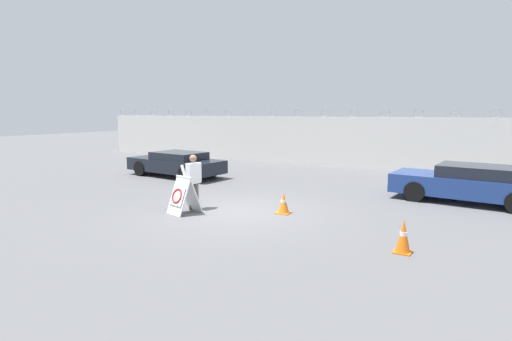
{
  "coord_description": "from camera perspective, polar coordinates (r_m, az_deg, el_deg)",
  "views": [
    {
      "loc": [
        6.35,
        -9.68,
        2.95
      ],
      "look_at": [
        0.06,
        0.95,
        1.13
      ],
      "focal_mm": 28.0,
      "sensor_mm": 36.0,
      "label": 1
    }
  ],
  "objects": [
    {
      "name": "ground_plane",
      "position": [
        11.95,
        -2.57,
        -5.94
      ],
      "size": [
        90.0,
        90.0,
        0.0
      ],
      "primitive_type": "plane",
      "color": "#5B5B5E"
    },
    {
      "name": "parked_car_far_side",
      "position": [
        14.81,
        28.16,
        -1.63
      ],
      "size": [
        4.78,
        2.24,
        1.25
      ],
      "rotation": [
        0.0,
        0.0,
        3.06
      ],
      "color": "black",
      "rests_on": "ground_plane"
    },
    {
      "name": "perimeter_wall",
      "position": [
        21.84,
        13.66,
        3.92
      ],
      "size": [
        36.0,
        0.3,
        3.14
      ],
      "color": "silver",
      "rests_on": "ground_plane"
    },
    {
      "name": "security_guard",
      "position": [
        12.27,
        -8.94,
        -1.24
      ],
      "size": [
        0.48,
        0.61,
        1.68
      ],
      "rotation": [
        0.0,
        0.0,
        -1.79
      ],
      "color": "#514C42",
      "rests_on": "ground_plane"
    },
    {
      "name": "parked_car_front_coupe",
      "position": [
        18.71,
        -11.33,
        0.99
      ],
      "size": [
        4.88,
        2.2,
        1.15
      ],
      "rotation": [
        0.0,
        0.0,
        3.06
      ],
      "color": "black",
      "rests_on": "ground_plane"
    },
    {
      "name": "traffic_cone_near",
      "position": [
        11.75,
        3.95,
        -4.64
      ],
      "size": [
        0.4,
        0.4,
        0.63
      ],
      "color": "orange",
      "rests_on": "ground_plane"
    },
    {
      "name": "traffic_cone_mid",
      "position": [
        9.06,
        20.3,
        -8.82
      ],
      "size": [
        0.35,
        0.35,
        0.72
      ],
      "color": "orange",
      "rests_on": "ground_plane"
    },
    {
      "name": "barricade_sign",
      "position": [
        11.87,
        -10.43,
        -3.47
      ],
      "size": [
        0.86,
        0.98,
        1.1
      ],
      "rotation": [
        0.0,
        0.0,
        -0.25
      ],
      "color": "white",
      "rests_on": "ground_plane"
    }
  ]
}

